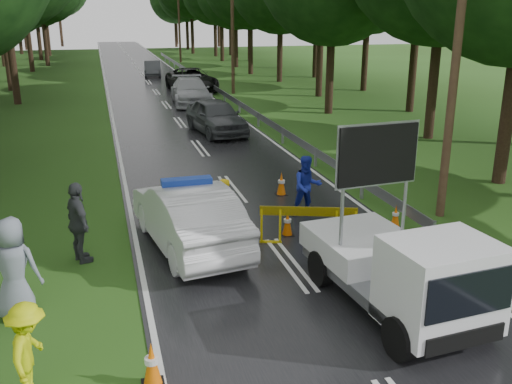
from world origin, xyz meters
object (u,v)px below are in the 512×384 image
object	(u,v)px
police_sedan	(188,216)
queue_car_third	(192,80)
officer	(223,209)
barrier	(308,216)
queue_car_fourth	(153,69)
work_truck	(403,269)
civilian	(307,186)
queue_car_first	(216,116)
queue_car_second	(191,91)

from	to	relation	value
police_sedan	queue_car_third	distance (m)	28.75
queue_car_third	officer	bearing A→B (deg)	-105.45
barrier	queue_car_fourth	bearing A→B (deg)	108.99
work_truck	queue_car_fourth	bearing A→B (deg)	85.46
police_sedan	civilian	world-z (taller)	police_sedan
police_sedan	queue_car_third	world-z (taller)	police_sedan
queue_car_first	queue_car_second	world-z (taller)	queue_car_first
officer	civilian	distance (m)	2.82
barrier	queue_car_second	bearing A→B (deg)	107.12
police_sedan	queue_car_second	size ratio (longest dim) A/B	0.92
work_truck	officer	world-z (taller)	work_truck
police_sedan	queue_car_third	xyz separation A→B (m)	(4.69, 28.37, -0.00)
queue_car_second	queue_car_fourth	bearing A→B (deg)	96.06
civilian	queue_car_second	bearing A→B (deg)	92.84
officer	queue_car_second	xyz separation A→B (m)	(2.68, 22.02, 0.01)
civilian	queue_car_first	size ratio (longest dim) A/B	0.37
officer	queue_car_fourth	size ratio (longest dim) A/B	0.40
barrier	civilian	bearing A→B (deg)	89.70
work_truck	officer	size ratio (longest dim) A/B	2.87
civilian	queue_car_second	distance (m)	21.02
police_sedan	work_truck	world-z (taller)	work_truck
civilian	queue_car_first	bearing A→B (deg)	93.91
work_truck	civilian	world-z (taller)	work_truck
officer	queue_car_first	size ratio (longest dim) A/B	0.33
civilian	queue_car_fourth	distance (m)	37.63
queue_car_third	barrier	bearing A→B (deg)	-101.41
queue_car_second	queue_car_fourth	xyz separation A→B (m)	(-0.75, 16.61, -0.14)
civilian	queue_car_second	xyz separation A→B (m)	(0.05, 21.02, -0.07)
queue_car_third	queue_car_fourth	bearing A→B (deg)	91.77
barrier	queue_car_third	xyz separation A→B (m)	(1.80, 29.02, 0.06)
work_truck	queue_car_fourth	world-z (taller)	work_truck
queue_car_third	work_truck	bearing A→B (deg)	-100.11
queue_car_second	police_sedan	bearing A→B (deg)	-95.79
work_truck	barrier	distance (m)	3.76
work_truck	queue_car_first	xyz separation A→B (m)	(-0.01, 17.64, -0.14)
work_truck	civilian	size ratio (longest dim) A/B	2.60
barrier	queue_car_first	distance (m)	13.93
barrier	officer	size ratio (longest dim) A/B	1.45
officer	civilian	size ratio (longest dim) A/B	0.91
work_truck	civilian	distance (m)	5.72
queue_car_fourth	civilian	bearing A→B (deg)	-83.71
queue_car_first	barrier	bearing A→B (deg)	-99.77
queue_car_first	queue_car_second	xyz separation A→B (m)	(0.25, 9.10, -0.01)
police_sedan	work_truck	bearing A→B (deg)	119.12
queue_car_fourth	work_truck	bearing A→B (deg)	-84.09
work_truck	queue_car_second	xyz separation A→B (m)	(0.24, 26.73, -0.15)
police_sedan	queue_car_fourth	size ratio (longest dim) A/B	1.27
work_truck	barrier	bearing A→B (deg)	92.69
officer	queue_car_second	distance (m)	22.18
officer	queue_car_third	size ratio (longest dim) A/B	0.27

